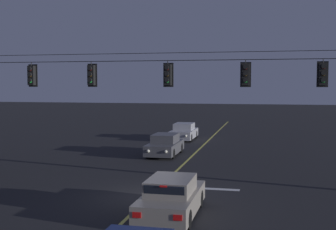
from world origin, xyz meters
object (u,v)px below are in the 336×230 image
traffic_light_centre (168,75)px  traffic_light_right_inner (245,74)px  traffic_light_leftmost (31,75)px  car_waiting_near_lane (171,198)px  traffic_light_rightmost (323,74)px  traffic_light_left_inner (91,75)px  car_oncoming_lead (165,145)px  car_oncoming_trailing (184,132)px

traffic_light_centre → traffic_light_right_inner: same height
traffic_light_leftmost → car_waiting_near_lane: 10.56m
traffic_light_centre → traffic_light_rightmost: bearing=0.0°
traffic_light_leftmost → traffic_light_rightmost: same height
traffic_light_left_inner → traffic_light_right_inner: 7.32m
car_waiting_near_lane → traffic_light_rightmost: bearing=41.8°
car_waiting_near_lane → car_oncoming_lead: same height
traffic_light_right_inner → car_waiting_near_lane: (-2.31, -4.99, -4.46)m
traffic_light_left_inner → traffic_light_right_inner: size_ratio=1.00×
traffic_light_left_inner → traffic_light_centre: (3.76, 0.00, 0.00)m
car_oncoming_lead → traffic_light_centre: bearing=-76.2°
traffic_light_right_inner → car_waiting_near_lane: size_ratio=0.28×
traffic_light_right_inner → car_oncoming_trailing: bearing=109.3°
traffic_light_leftmost → car_oncoming_trailing: 17.91m
traffic_light_leftmost → car_waiting_near_lane: size_ratio=0.28×
car_oncoming_lead → car_oncoming_trailing: bearing=91.9°
traffic_light_rightmost → car_oncoming_trailing: bearing=118.7°
traffic_light_rightmost → car_waiting_near_lane: bearing=-138.2°
traffic_light_centre → traffic_light_leftmost: bearing=180.0°
traffic_light_leftmost → traffic_light_centre: same height
traffic_light_leftmost → car_oncoming_trailing: bearing=74.6°
traffic_light_left_inner → traffic_light_centre: same height
traffic_light_right_inner → car_oncoming_lead: (-5.58, 8.30, -4.46)m
traffic_light_right_inner → traffic_light_rightmost: 3.28m
traffic_light_centre → car_oncoming_lead: 9.64m
traffic_light_centre → car_oncoming_trailing: (-2.31, 16.72, -4.46)m
car_waiting_near_lane → car_oncoming_lead: 13.69m
traffic_light_left_inner → car_waiting_near_lane: bearing=-44.9°
car_waiting_near_lane → car_oncoming_trailing: size_ratio=0.98×
traffic_light_rightmost → traffic_light_left_inner: bearing=180.0°
traffic_light_leftmost → traffic_light_left_inner: (3.16, 0.00, 0.00)m
traffic_light_right_inner → traffic_light_rightmost: bearing=0.0°
traffic_light_leftmost → car_waiting_near_lane: traffic_light_leftmost is taller
traffic_light_left_inner → traffic_light_right_inner: bearing=0.0°
car_waiting_near_lane → traffic_light_right_inner: bearing=65.2°
traffic_light_right_inner → car_oncoming_lead: bearing=123.9°
traffic_light_left_inner → car_oncoming_lead: size_ratio=0.28×
car_oncoming_trailing → traffic_light_centre: bearing=-82.1°
car_oncoming_lead → car_oncoming_trailing: same height
traffic_light_left_inner → car_waiting_near_lane: 8.36m
traffic_light_leftmost → traffic_light_centre: 6.92m
traffic_light_left_inner → car_oncoming_lead: bearing=78.2°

